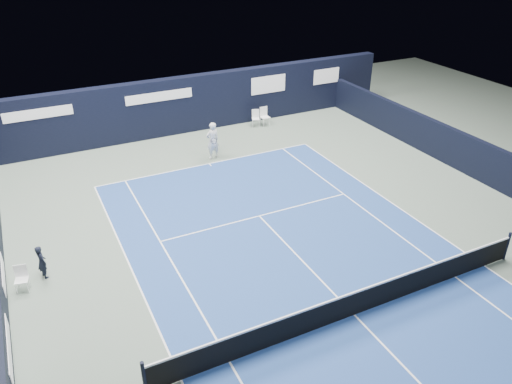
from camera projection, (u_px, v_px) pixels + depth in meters
ground at (318, 278)px, 16.62m from camera, size 48.00×48.00×0.00m
court_surface at (354, 315)px, 15.05m from camera, size 10.97×23.77×0.01m
enclosure_wall_right at (463, 152)px, 23.43m from camera, size 0.30×22.00×1.80m
folding_chair_back_a at (256, 115)px, 28.66m from camera, size 0.54×0.56×0.95m
folding_chair_back_b at (264, 115)px, 28.74m from camera, size 0.48×0.47×1.07m
line_judge_chair at (21, 276)px, 15.87m from camera, size 0.47×0.46×0.90m
line_judge at (42, 262)px, 16.40m from camera, size 0.42×0.51×1.21m
court_markings at (354, 315)px, 15.04m from camera, size 11.03×23.83×0.00m
tennis_net at (356, 302)px, 14.81m from camera, size 12.90×0.10×1.10m
back_sponsor_wall at (177, 106)px, 27.28m from camera, size 26.00×0.63×3.10m
tennis_player at (213, 141)px, 24.55m from camera, size 0.75×0.89×1.88m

